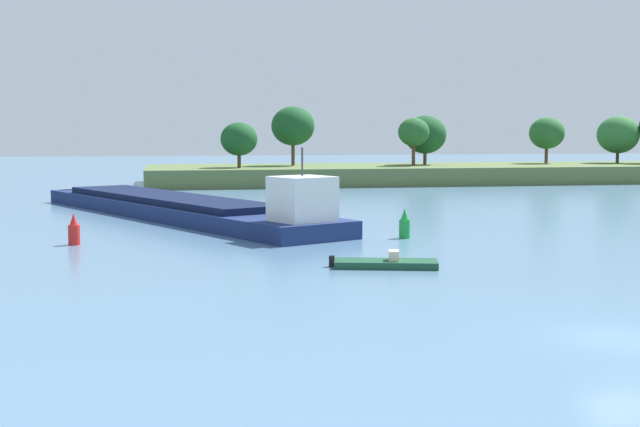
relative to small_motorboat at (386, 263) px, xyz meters
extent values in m
plane|color=slate|center=(3.99, -15.58, -0.21)|extent=(400.00, 400.00, 0.00)
cube|color=#566B3D|center=(27.88, 66.19, 0.91)|extent=(82.24, 17.98, 2.22)
cylinder|color=#513823|center=(-1.91, 63.67, 2.85)|extent=(0.44, 0.44, 1.67)
ellipsoid|color=#194C23|center=(-1.91, 63.67, 5.49)|extent=(4.51, 4.51, 4.06)
cylinder|color=#513823|center=(5.42, 68.20, 3.44)|extent=(0.44, 0.44, 2.85)
ellipsoid|color=#194C23|center=(5.42, 68.20, 7.09)|extent=(5.57, 5.57, 5.01)
cylinder|color=#513823|center=(20.54, 64.93, 3.37)|extent=(0.44, 0.44, 2.70)
ellipsoid|color=#235B28|center=(20.54, 64.93, 6.32)|extent=(4.02, 4.02, 3.62)
cylinder|color=#513823|center=(22.99, 67.91, 2.88)|extent=(0.44, 0.44, 1.72)
ellipsoid|color=#194C23|center=(22.99, 67.91, 5.96)|extent=(5.55, 5.55, 5.00)
cylinder|color=#513823|center=(40.68, 69.15, 3.12)|extent=(0.44, 0.44, 2.21)
ellipsoid|color=#235B28|center=(40.68, 69.15, 6.15)|extent=(4.79, 4.79, 4.31)
cylinder|color=#513823|center=(50.92, 68.52, 2.83)|extent=(0.44, 0.44, 1.62)
ellipsoid|color=#2D6B33|center=(50.92, 68.52, 5.93)|extent=(5.72, 5.72, 5.15)
cube|color=#19472D|center=(0.01, 0.00, -0.03)|extent=(5.41, 2.98, 0.35)
cube|color=beige|center=(0.39, -0.10, 0.40)|extent=(0.70, 0.99, 0.50)
cube|color=black|center=(-2.62, 0.66, 0.07)|extent=(0.35, 0.38, 0.56)
cube|color=navy|center=(-10.09, 26.84, 0.37)|extent=(22.83, 37.39, 1.15)
cube|color=#0F1834|center=(-10.76, 28.18, 1.20)|extent=(16.80, 26.58, 0.50)
cube|color=white|center=(-2.39, 11.48, 2.35)|extent=(4.44, 4.37, 2.80)
cylinder|color=#333338|center=(-2.39, 11.48, 4.65)|extent=(0.12, 0.12, 1.80)
cube|color=navy|center=(-18.59, 43.81, 0.43)|extent=(4.51, 2.86, 1.04)
cylinder|color=red|center=(-16.19, 11.43, 0.39)|extent=(0.70, 0.70, 1.20)
cone|color=red|center=(-16.19, 11.43, 1.34)|extent=(0.49, 0.49, 0.70)
cylinder|color=green|center=(4.08, 10.95, 0.39)|extent=(0.70, 0.70, 1.20)
cone|color=green|center=(4.08, 10.95, 1.34)|extent=(0.49, 0.49, 0.70)
camera|label=1|loc=(-10.73, -41.03, 6.67)|focal=48.07mm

